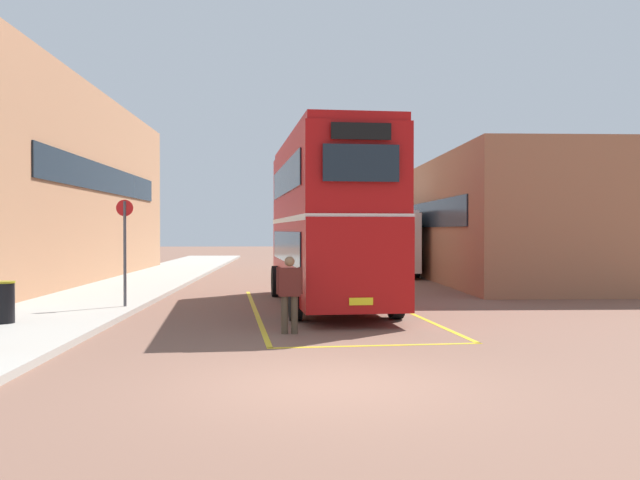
{
  "coord_description": "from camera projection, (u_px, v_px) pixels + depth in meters",
  "views": [
    {
      "loc": [
        -0.48,
        -9.7,
        2.16
      ],
      "look_at": [
        0.5,
        13.76,
        1.83
      ],
      "focal_mm": 39.14,
      "sensor_mm": 36.0,
      "label": 1
    }
  ],
  "objects": [
    {
      "name": "ground_plane",
      "position": [
        305.0,
        292.0,
        24.13
      ],
      "size": [
        135.6,
        135.6,
        0.0
      ],
      "primitive_type": "plane",
      "color": "brown"
    },
    {
      "name": "sidewalk_left",
      "position": [
        131.0,
        286.0,
        26.25
      ],
      "size": [
        4.0,
        57.6,
        0.14
      ],
      "primitive_type": "cube",
      "color": "#A39E93",
      "rests_on": "ground"
    },
    {
      "name": "brick_building_left",
      "position": [
        26.0,
        189.0,
        28.96
      ],
      "size": [
        6.9,
        22.79,
        7.75
      ],
      "color": "#AD7A56",
      "rests_on": "ground"
    },
    {
      "name": "depot_building_right",
      "position": [
        512.0,
        220.0,
        29.78
      ],
      "size": [
        7.04,
        16.18,
        5.15
      ],
      "color": "#9E6647",
      "rests_on": "ground"
    },
    {
      "name": "double_decker_bus",
      "position": [
        327.0,
        218.0,
        19.74
      ],
      "size": [
        3.4,
        9.93,
        4.75
      ],
      "color": "black",
      "rests_on": "ground"
    },
    {
      "name": "single_deck_bus",
      "position": [
        382.0,
        241.0,
        33.99
      ],
      "size": [
        2.95,
        8.81,
        3.02
      ],
      "color": "black",
      "rests_on": "ground"
    },
    {
      "name": "pedestrian_boarding",
      "position": [
        289.0,
        289.0,
        14.5
      ],
      "size": [
        0.55,
        0.24,
        1.62
      ],
      "color": "#473828",
      "rests_on": "ground"
    },
    {
      "name": "litter_bin",
      "position": [
        3.0,
        302.0,
        15.12
      ],
      "size": [
        0.51,
        0.51,
        0.91
      ],
      "color": "black",
      "rests_on": "sidewalk_left"
    },
    {
      "name": "bus_stop_sign",
      "position": [
        125.0,
        243.0,
        18.45
      ],
      "size": [
        0.44,
        0.13,
        2.83
      ],
      "color": "#4C4C51",
      "rests_on": "sidewalk_left"
    },
    {
      "name": "bay_marking_yellow",
      "position": [
        334.0,
        314.0,
        17.95
      ],
      "size": [
        5.21,
        12.12,
        0.01
      ],
      "color": "gold",
      "rests_on": "ground"
    }
  ]
}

